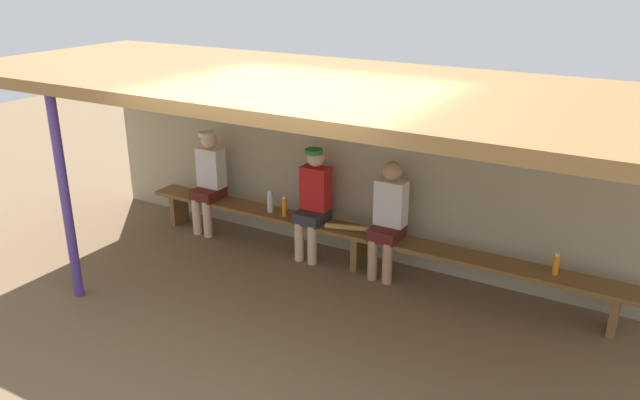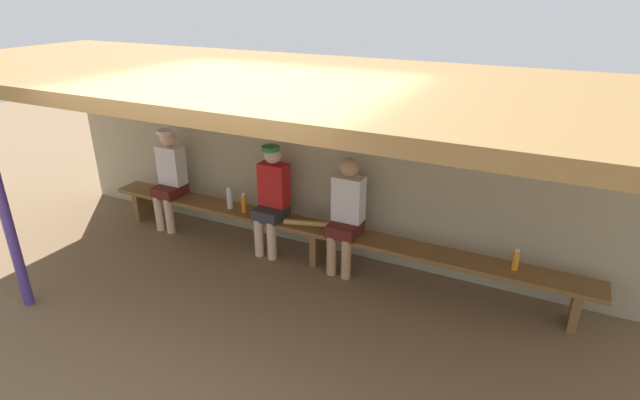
{
  "view_description": "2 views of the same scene",
  "coord_description": "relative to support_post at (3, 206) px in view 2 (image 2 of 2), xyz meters",
  "views": [
    {
      "loc": [
        2.98,
        -4.48,
        3.37
      ],
      "look_at": [
        -0.34,
        1.24,
        0.88
      ],
      "focal_mm": 35.75,
      "sensor_mm": 36.0,
      "label": 1
    },
    {
      "loc": [
        2.33,
        -3.08,
        3.02
      ],
      "look_at": [
        0.21,
        1.18,
        0.98
      ],
      "focal_mm": 28.0,
      "sensor_mm": 36.0,
      "label": 2
    }
  ],
  "objects": [
    {
      "name": "ground_plane",
      "position": [
        2.3,
        0.55,
        -1.1
      ],
      "size": [
        24.0,
        24.0,
        0.0
      ],
      "primitive_type": "plane",
      "color": "brown"
    },
    {
      "name": "back_wall",
      "position": [
        2.3,
        2.55,
        0.0
      ],
      "size": [
        8.0,
        0.2,
        2.2
      ],
      "primitive_type": "cube",
      "color": "tan",
      "rests_on": "ground"
    },
    {
      "name": "dugout_roof",
      "position": [
        2.3,
        1.25,
        1.16
      ],
      "size": [
        8.0,
        2.8,
        0.12
      ],
      "primitive_type": "cube",
      "color": "olive",
      "rests_on": "back_wall"
    },
    {
      "name": "support_post",
      "position": [
        0.0,
        0.0,
        0.0
      ],
      "size": [
        0.1,
        0.1,
        2.2
      ],
      "primitive_type": "cylinder",
      "color": "#4C388C",
      "rests_on": "ground"
    },
    {
      "name": "bench",
      "position": [
        2.3,
        2.1,
        -0.71
      ],
      "size": [
        6.0,
        0.36,
        0.46
      ],
      "color": "brown",
      "rests_on": "ground"
    },
    {
      "name": "player_near_post",
      "position": [
        1.68,
        2.1,
        -0.35
      ],
      "size": [
        0.34,
        0.42,
        1.34
      ],
      "color": "#333338",
      "rests_on": "ground"
    },
    {
      "name": "player_in_blue",
      "position": [
        2.65,
        2.1,
        -0.37
      ],
      "size": [
        0.34,
        0.42,
        1.34
      ],
      "color": "#591E19",
      "rests_on": "ground"
    },
    {
      "name": "player_shirtless_tan",
      "position": [
        0.1,
        2.1,
        -0.35
      ],
      "size": [
        0.34,
        0.42,
        1.34
      ],
      "color": "#591E19",
      "rests_on": "ground"
    },
    {
      "name": "water_bottle_orange",
      "position": [
        1.07,
        2.09,
        -0.51
      ],
      "size": [
        0.08,
        0.08,
        0.28
      ],
      "color": "silver",
      "rests_on": "bench"
    },
    {
      "name": "water_bottle_clear",
      "position": [
        4.45,
        2.12,
        -0.53
      ],
      "size": [
        0.06,
        0.06,
        0.23
      ],
      "color": "orange",
      "rests_on": "bench"
    },
    {
      "name": "water_bottle_blue",
      "position": [
        1.3,
        2.06,
        -0.52
      ],
      "size": [
        0.06,
        0.06,
        0.25
      ],
      "color": "orange",
      "rests_on": "bench"
    },
    {
      "name": "baseball_bat",
      "position": [
        2.29,
        2.1,
        -0.61
      ],
      "size": [
        0.77,
        0.28,
        0.07
      ],
      "primitive_type": "cylinder",
      "rotation": [
        0.0,
        1.57,
        0.28
      ],
      "color": "tan",
      "rests_on": "bench"
    }
  ]
}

